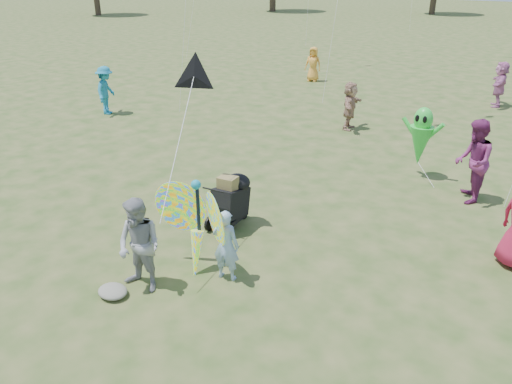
# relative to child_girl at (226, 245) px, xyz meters

# --- Properties ---
(ground) EXTENTS (160.00, 160.00, 0.00)m
(ground) POSITION_rel_child_girl_xyz_m (-0.02, -0.39, -0.62)
(ground) COLOR #51592B
(ground) RESTS_ON ground
(child_girl) EXTENTS (0.51, 0.40, 1.24)m
(child_girl) POSITION_rel_child_girl_xyz_m (0.00, 0.00, 0.00)
(child_girl) COLOR #93B5D1
(child_girl) RESTS_ON ground
(adult_man) EXTENTS (0.80, 0.65, 1.56)m
(adult_man) POSITION_rel_child_girl_xyz_m (-0.88, -1.01, 0.16)
(adult_man) COLOR #949599
(adult_man) RESTS_ON ground
(grey_bag) EXTENTS (0.50, 0.41, 0.16)m
(grey_bag) POSITION_rel_child_girl_xyz_m (-1.12, -1.44, -0.54)
(grey_bag) COLOR gray
(grey_bag) RESTS_ON ground
(crowd_d) EXTENTS (0.73, 1.45, 1.49)m
(crowd_d) POSITION_rel_child_girl_xyz_m (-2.20, 8.73, 0.13)
(crowd_d) COLOR tan
(crowd_d) RESTS_ON ground
(crowd_e) EXTENTS (0.95, 1.07, 1.83)m
(crowd_e) POSITION_rel_child_girl_xyz_m (2.33, 5.47, 0.29)
(crowd_e) COLOR #7B2960
(crowd_e) RESTS_ON ground
(crowd_g) EXTENTS (0.81, 0.60, 1.50)m
(crowd_g) POSITION_rel_child_girl_xyz_m (-6.81, 14.31, 0.13)
(crowd_g) COLOR gold
(crowd_g) RESTS_ON ground
(crowd_i) EXTENTS (1.05, 1.22, 1.64)m
(crowd_i) POSITION_rel_child_girl_xyz_m (-9.77, 5.35, 0.20)
(crowd_i) COLOR teal
(crowd_i) RESTS_ON ground
(crowd_j) EXTENTS (0.78, 1.57, 1.62)m
(crowd_j) POSITION_rel_child_girl_xyz_m (0.88, 14.52, 0.19)
(crowd_j) COLOR #C470A7
(crowd_j) RESTS_ON ground
(jogging_stroller) EXTENTS (0.58, 1.09, 1.09)m
(jogging_stroller) POSITION_rel_child_girl_xyz_m (-1.07, 1.45, -0.01)
(jogging_stroller) COLOR black
(jogging_stroller) RESTS_ON ground
(butterfly_kite) EXTENTS (1.74, 0.75, 1.83)m
(butterfly_kite) POSITION_rel_child_girl_xyz_m (-0.55, -0.07, 0.22)
(butterfly_kite) COLOR orange
(butterfly_kite) RESTS_ON ground
(delta_kite_rig) EXTENTS (1.54, 2.35, 2.12)m
(delta_kite_rig) POSITION_rel_child_girl_xyz_m (-1.56, 1.09, 2.33)
(delta_kite_rig) COLOR black
(delta_kite_rig) RESTS_ON ground
(alien_kite) EXTENTS (1.12, 0.69, 1.74)m
(alien_kite) POSITION_rel_child_girl_xyz_m (0.94, 6.13, 0.35)
(alien_kite) COLOR green
(alien_kite) RESTS_ON ground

